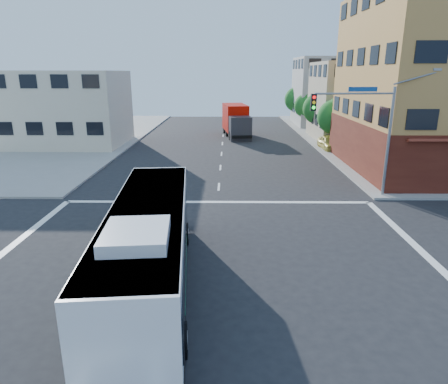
{
  "coord_description": "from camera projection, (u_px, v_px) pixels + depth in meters",
  "views": [
    {
      "loc": [
        0.65,
        -14.35,
        7.83
      ],
      "look_at": [
        0.46,
        4.72,
        2.1
      ],
      "focal_mm": 32.0,
      "sensor_mm": 36.0,
      "label": 1
    }
  ],
  "objects": [
    {
      "name": "ground",
      "position": [
        211.0,
        276.0,
        16.0
      ],
      "size": [
        120.0,
        120.0,
        0.0
      ],
      "primitive_type": "plane",
      "color": "black",
      "rests_on": "ground"
    },
    {
      "name": "building_east_near",
      "position": [
        366.0,
        102.0,
        47.08
      ],
      "size": [
        12.06,
        10.06,
        9.0
      ],
      "color": "tan",
      "rests_on": "ground"
    },
    {
      "name": "building_east_far",
      "position": [
        336.0,
        92.0,
        60.34
      ],
      "size": [
        12.06,
        10.06,
        10.0
      ],
      "color": "#9A9A95",
      "rests_on": "ground"
    },
    {
      "name": "building_west",
      "position": [
        67.0,
        109.0,
        43.73
      ],
      "size": [
        12.06,
        10.06,
        8.0
      ],
      "color": "beige",
      "rests_on": "ground"
    },
    {
      "name": "signal_mast_ne",
      "position": [
        364.0,
        120.0,
        24.65
      ],
      "size": [
        7.91,
        1.13,
        8.07
      ],
      "color": "gray",
      "rests_on": "ground"
    },
    {
      "name": "street_tree_a",
      "position": [
        336.0,
        115.0,
        41.59
      ],
      "size": [
        3.6,
        3.6,
        5.53
      ],
      "color": "#3C2715",
      "rests_on": "ground"
    },
    {
      "name": "street_tree_b",
      "position": [
        319.0,
        107.0,
        49.21
      ],
      "size": [
        3.8,
        3.8,
        5.79
      ],
      "color": "#3C2715",
      "rests_on": "ground"
    },
    {
      "name": "street_tree_c",
      "position": [
        307.0,
        104.0,
        56.95
      ],
      "size": [
        3.4,
        3.4,
        5.29
      ],
      "color": "#3C2715",
      "rests_on": "ground"
    },
    {
      "name": "street_tree_d",
      "position": [
        298.0,
        98.0,
        64.49
      ],
      "size": [
        4.0,
        4.0,
        6.03
      ],
      "color": "#3C2715",
      "rests_on": "ground"
    },
    {
      "name": "transit_bus",
      "position": [
        150.0,
        245.0,
        14.59
      ],
      "size": [
        3.73,
        12.42,
        3.62
      ],
      "rotation": [
        0.0,
        0.0,
        0.09
      ],
      "color": "black",
      "rests_on": "ground"
    },
    {
      "name": "box_truck",
      "position": [
        236.0,
        121.0,
        50.34
      ],
      "size": [
        3.62,
        8.95,
        3.91
      ],
      "rotation": [
        0.0,
        0.0,
        0.13
      ],
      "color": "#28282E",
      "rests_on": "ground"
    },
    {
      "name": "parked_car",
      "position": [
        329.0,
        143.0,
        41.84
      ],
      "size": [
        1.95,
        4.45,
        1.49
      ],
      "primitive_type": "imported",
      "rotation": [
        0.0,
        0.0,
        0.04
      ],
      "color": "#D8C754",
      "rests_on": "ground"
    }
  ]
}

